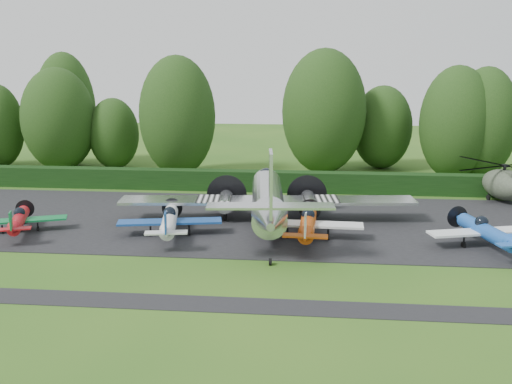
# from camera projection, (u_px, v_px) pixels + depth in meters

# --- Properties ---
(ground) EXTENTS (160.00, 160.00, 0.00)m
(ground) POSITION_uv_depth(u_px,v_px,m) (236.00, 265.00, 36.23)
(ground) COLOR #275618
(ground) RESTS_ON ground
(apron) EXTENTS (70.00, 18.00, 0.01)m
(apron) POSITION_uv_depth(u_px,v_px,m) (252.00, 222.00, 45.92)
(apron) COLOR black
(apron) RESTS_ON ground
(taxiway_verge) EXTENTS (70.00, 2.00, 0.00)m
(taxiway_verge) POSITION_uv_depth(u_px,v_px,m) (222.00, 305.00, 30.42)
(taxiway_verge) COLOR black
(taxiway_verge) RESTS_ON ground
(hedgerow) EXTENTS (90.00, 1.60, 2.00)m
(hedgerow) POSITION_uv_depth(u_px,v_px,m) (263.00, 191.00, 56.58)
(hedgerow) COLOR black
(hedgerow) RESTS_ON ground
(transport_plane) EXTENTS (23.63, 18.12, 7.57)m
(transport_plane) POSITION_uv_depth(u_px,v_px,m) (267.00, 200.00, 44.27)
(transport_plane) COLOR silver
(transport_plane) RESTS_ON ground
(light_plane_red) EXTENTS (6.76, 7.11, 2.60)m
(light_plane_red) POSITION_uv_depth(u_px,v_px,m) (19.00, 220.00, 42.55)
(light_plane_red) COLOR #AD1018
(light_plane_red) RESTS_ON ground
(light_plane_white) EXTENTS (7.65, 8.04, 2.94)m
(light_plane_white) POSITION_uv_depth(u_px,v_px,m) (169.00, 221.00, 41.69)
(light_plane_white) COLOR silver
(light_plane_white) RESTS_ON ground
(light_plane_orange) EXTENTS (7.96, 8.36, 3.06)m
(light_plane_orange) POSITION_uv_depth(u_px,v_px,m) (308.00, 223.00, 40.91)
(light_plane_orange) COLOR #BB420B
(light_plane_orange) RESTS_ON ground
(light_plane_blue) EXTENTS (7.65, 8.05, 2.94)m
(light_plane_blue) POSITION_uv_depth(u_px,v_px,m) (486.00, 231.00, 39.25)
(light_plane_blue) COLOR #1B4FA6
(light_plane_blue) RESTS_ON ground
(helicopter) EXTENTS (10.81, 12.66, 3.48)m
(helicopter) POSITION_uv_depth(u_px,v_px,m) (504.00, 182.00, 51.80)
(helicopter) COLOR #373F30
(helicopter) RESTS_ON ground
(tree_0) EXTENTS (9.42, 9.42, 14.00)m
(tree_0) POSITION_uv_depth(u_px,v_px,m) (324.00, 112.00, 63.93)
(tree_0) COLOR black
(tree_0) RESTS_ON ground
(tree_2) EXTENTS (6.98, 6.98, 12.07)m
(tree_2) POSITION_uv_depth(u_px,v_px,m) (484.00, 124.00, 61.08)
(tree_2) COLOR black
(tree_2) RESTS_ON ground
(tree_3) EXTENTS (6.99, 6.99, 9.81)m
(tree_3) POSITION_uv_depth(u_px,v_px,m) (382.00, 127.00, 67.23)
(tree_3) COLOR black
(tree_3) RESTS_ON ground
(tree_4) EXTENTS (8.41, 8.41, 11.91)m
(tree_4) POSITION_uv_depth(u_px,v_px,m) (59.00, 120.00, 65.78)
(tree_4) COLOR black
(tree_4) RESTS_ON ground
(tree_6) EXTENTS (8.39, 8.39, 13.25)m
(tree_6) POSITION_uv_depth(u_px,v_px,m) (177.00, 116.00, 62.70)
(tree_6) COLOR black
(tree_6) RESTS_ON ground
(tree_7) EXTENTS (7.59, 7.59, 12.21)m
(tree_7) POSITION_uv_depth(u_px,v_px,m) (455.00, 123.00, 61.00)
(tree_7) COLOR black
(tree_7) RESTS_ON ground
(tree_9) EXTENTS (5.86, 5.86, 8.38)m
(tree_9) POSITION_uv_depth(u_px,v_px,m) (114.00, 134.00, 67.11)
(tree_9) COLOR black
(tree_9) RESTS_ON ground
(tree_11) EXTENTS (7.08, 7.08, 13.64)m
(tree_11) POSITION_uv_depth(u_px,v_px,m) (66.00, 110.00, 68.86)
(tree_11) COLOR black
(tree_11) RESTS_ON ground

